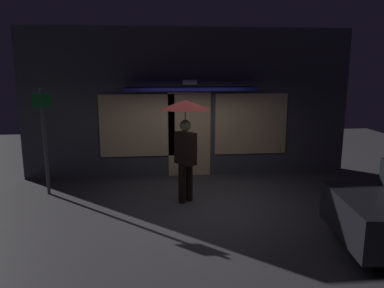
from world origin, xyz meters
TOP-DOWN VIEW (x-y plane):
  - ground_plane at (0.00, 0.00)m, footprint 18.00×18.00m
  - building_facade at (0.00, 2.34)m, footprint 8.47×1.00m
  - person_with_umbrella at (-0.28, 0.20)m, footprint 1.04×1.04m
  - street_sign_post at (-3.31, 1.00)m, footprint 0.40×0.07m
  - sidewalk_bollard at (-0.16, 1.65)m, footprint 0.22×0.22m

SIDE VIEW (x-z plane):
  - ground_plane at x=0.00m, z-range 0.00..0.00m
  - sidewalk_bollard at x=-0.16m, z-range 0.00..0.53m
  - street_sign_post at x=-3.31m, z-range 0.16..2.53m
  - person_with_umbrella at x=-0.28m, z-range 0.56..2.73m
  - building_facade at x=0.00m, z-range -0.01..3.79m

